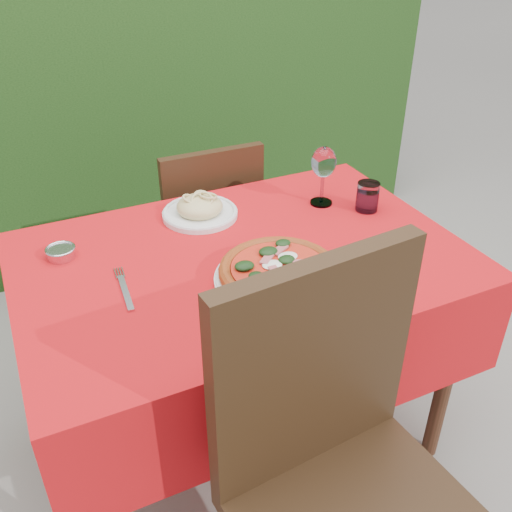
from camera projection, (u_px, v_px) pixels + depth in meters
name	position (u px, v px, depth m)	size (l,w,h in m)	color
ground	(245.00, 432.00, 2.03)	(60.00, 60.00, 0.00)	slate
hedge	(109.00, 69.00, 2.72)	(3.20, 0.55, 1.78)	black
dining_table	(243.00, 298.00, 1.71)	(1.26, 0.86, 0.75)	#402114
chair_near	(342.00, 468.00, 1.19)	(0.52, 0.52, 1.06)	black
chair_far	(207.00, 230.00, 2.27)	(0.39, 0.39, 0.86)	black
pizza_plate	(279.00, 273.00, 1.50)	(0.39, 0.39, 0.06)	silver
pasta_plate	(200.00, 209.00, 1.81)	(0.24, 0.24, 0.07)	silver
water_glass	(367.00, 198.00, 1.84)	(0.07, 0.07, 0.09)	silver
wine_glass	(324.00, 165.00, 1.82)	(0.08, 0.08, 0.20)	silver
fork	(126.00, 293.00, 1.47)	(0.03, 0.22, 0.01)	silver
steel_ramekin	(61.00, 253.00, 1.61)	(0.08, 0.08, 0.03)	silver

